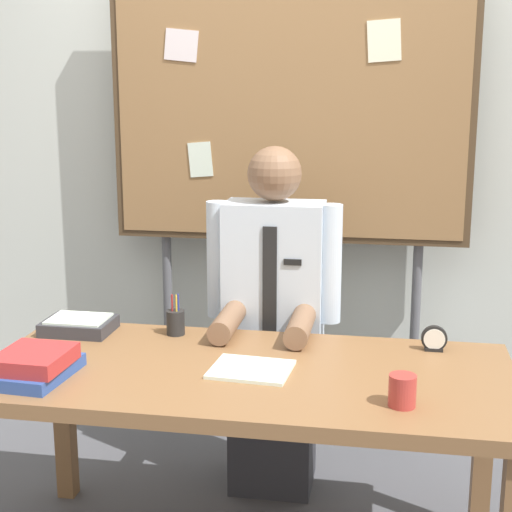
{
  "coord_description": "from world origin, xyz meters",
  "views": [
    {
      "loc": [
        0.46,
        -2.38,
        1.68
      ],
      "look_at": [
        0.0,
        0.18,
        1.1
      ],
      "focal_mm": 53.47,
      "sensor_mm": 36.0,
      "label": 1
    }
  ],
  "objects_px": {
    "open_notebook": "(251,369)",
    "paper_tray": "(79,325)",
    "bulletin_board": "(289,106)",
    "coffee_mug": "(402,391)",
    "person": "(273,334)",
    "desk_clock": "(434,340)",
    "desk": "(247,392)",
    "pen_holder": "(176,322)",
    "book_stack": "(36,365)"
  },
  "relations": [
    {
      "from": "person",
      "to": "bulletin_board",
      "type": "xyz_separation_m",
      "value": [
        -0.0,
        0.42,
        0.91
      ]
    },
    {
      "from": "desk",
      "to": "desk_clock",
      "type": "distance_m",
      "value": 0.71
    },
    {
      "from": "bulletin_board",
      "to": "desk_clock",
      "type": "distance_m",
      "value": 1.25
    },
    {
      "from": "person",
      "to": "open_notebook",
      "type": "bearing_deg",
      "value": -88.21
    },
    {
      "from": "desk",
      "to": "open_notebook",
      "type": "relative_size",
      "value": 6.78
    },
    {
      "from": "bulletin_board",
      "to": "pen_holder",
      "type": "relative_size",
      "value": 14.03
    },
    {
      "from": "desk",
      "to": "coffee_mug",
      "type": "xyz_separation_m",
      "value": [
        0.51,
        -0.22,
        0.13
      ]
    },
    {
      "from": "coffee_mug",
      "to": "book_stack",
      "type": "bearing_deg",
      "value": 179.26
    },
    {
      "from": "desk_clock",
      "to": "pen_holder",
      "type": "distance_m",
      "value": 0.97
    },
    {
      "from": "person",
      "to": "coffee_mug",
      "type": "xyz_separation_m",
      "value": [
        0.51,
        -0.81,
        0.12
      ]
    },
    {
      "from": "bulletin_board",
      "to": "coffee_mug",
      "type": "distance_m",
      "value": 1.55
    },
    {
      "from": "bulletin_board",
      "to": "paper_tray",
      "type": "height_order",
      "value": "bulletin_board"
    },
    {
      "from": "bulletin_board",
      "to": "desk_clock",
      "type": "bearing_deg",
      "value": -48.67
    },
    {
      "from": "desk_clock",
      "to": "coffee_mug",
      "type": "bearing_deg",
      "value": -102.81
    },
    {
      "from": "coffee_mug",
      "to": "paper_tray",
      "type": "distance_m",
      "value": 1.32
    },
    {
      "from": "open_notebook",
      "to": "desk_clock",
      "type": "bearing_deg",
      "value": 27.26
    },
    {
      "from": "pen_holder",
      "to": "open_notebook",
      "type": "bearing_deg",
      "value": -42.85
    },
    {
      "from": "desk_clock",
      "to": "person",
      "type": "bearing_deg",
      "value": 154.95
    },
    {
      "from": "person",
      "to": "desk_clock",
      "type": "distance_m",
      "value": 0.7
    },
    {
      "from": "desk",
      "to": "open_notebook",
      "type": "bearing_deg",
      "value": -46.44
    },
    {
      "from": "open_notebook",
      "to": "paper_tray",
      "type": "distance_m",
      "value": 0.79
    },
    {
      "from": "person",
      "to": "pen_holder",
      "type": "height_order",
      "value": "person"
    },
    {
      "from": "bulletin_board",
      "to": "pen_holder",
      "type": "height_order",
      "value": "bulletin_board"
    },
    {
      "from": "person",
      "to": "open_notebook",
      "type": "relative_size",
      "value": 5.51
    },
    {
      "from": "pen_holder",
      "to": "book_stack",
      "type": "bearing_deg",
      "value": -121.9
    },
    {
      "from": "bulletin_board",
      "to": "paper_tray",
      "type": "xyz_separation_m",
      "value": [
        -0.71,
        -0.74,
        -0.82
      ]
    },
    {
      "from": "desk",
      "to": "paper_tray",
      "type": "bearing_deg",
      "value": 159.15
    },
    {
      "from": "bulletin_board",
      "to": "book_stack",
      "type": "bearing_deg",
      "value": -118.33
    },
    {
      "from": "open_notebook",
      "to": "paper_tray",
      "type": "bearing_deg",
      "value": 158.28
    },
    {
      "from": "bulletin_board",
      "to": "coffee_mug",
      "type": "height_order",
      "value": "bulletin_board"
    },
    {
      "from": "bulletin_board",
      "to": "paper_tray",
      "type": "relative_size",
      "value": 8.64
    },
    {
      "from": "pen_holder",
      "to": "coffee_mug",
      "type": "bearing_deg",
      "value": -32.02
    },
    {
      "from": "book_stack",
      "to": "pen_holder",
      "type": "relative_size",
      "value": 1.94
    },
    {
      "from": "desk",
      "to": "pen_holder",
      "type": "height_order",
      "value": "pen_holder"
    },
    {
      "from": "bulletin_board",
      "to": "open_notebook",
      "type": "distance_m",
      "value": 1.33
    },
    {
      "from": "open_notebook",
      "to": "coffee_mug",
      "type": "height_order",
      "value": "coffee_mug"
    },
    {
      "from": "person",
      "to": "pen_holder",
      "type": "distance_m",
      "value": 0.45
    },
    {
      "from": "pen_holder",
      "to": "desk_clock",
      "type": "bearing_deg",
      "value": -0.85
    },
    {
      "from": "person",
      "to": "book_stack",
      "type": "bearing_deg",
      "value": -129.53
    },
    {
      "from": "book_stack",
      "to": "coffee_mug",
      "type": "distance_m",
      "value": 1.17
    },
    {
      "from": "desk",
      "to": "desk_clock",
      "type": "height_order",
      "value": "desk_clock"
    },
    {
      "from": "person",
      "to": "desk_clock",
      "type": "relative_size",
      "value": 15.7
    },
    {
      "from": "open_notebook",
      "to": "coffee_mug",
      "type": "distance_m",
      "value": 0.53
    },
    {
      "from": "desk",
      "to": "person",
      "type": "relative_size",
      "value": 1.23
    },
    {
      "from": "desk_clock",
      "to": "paper_tray",
      "type": "relative_size",
      "value": 0.36
    },
    {
      "from": "open_notebook",
      "to": "desk_clock",
      "type": "distance_m",
      "value": 0.69
    },
    {
      "from": "desk",
      "to": "person",
      "type": "bearing_deg",
      "value": 90.0
    },
    {
      "from": "person",
      "to": "paper_tray",
      "type": "bearing_deg",
      "value": -155.97
    },
    {
      "from": "book_stack",
      "to": "pen_holder",
      "type": "height_order",
      "value": "pen_holder"
    },
    {
      "from": "book_stack",
      "to": "coffee_mug",
      "type": "bearing_deg",
      "value": -0.74
    }
  ]
}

